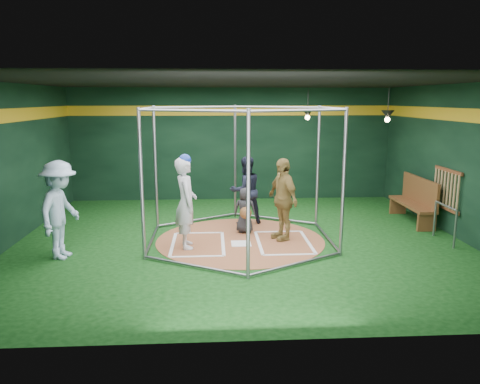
{
  "coord_description": "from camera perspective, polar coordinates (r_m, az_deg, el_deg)",
  "views": [
    {
      "loc": [
        -0.61,
        -10.17,
        3.15
      ],
      "look_at": [
        0.0,
        0.1,
        1.1
      ],
      "focal_mm": 35.0,
      "sensor_mm": 36.0,
      "label": 1
    }
  ],
  "objects": [
    {
      "name": "bat_rack",
      "position": [
        12.12,
        23.85,
        0.31
      ],
      "size": [
        0.07,
        1.25,
        0.98
      ],
      "color": "brown",
      "rests_on": "room_shell"
    },
    {
      "name": "batter_box_left",
      "position": [
        10.41,
        -5.14,
        -6.29
      ],
      "size": [
        1.17,
        1.77,
        0.01
      ],
      "color": "white",
      "rests_on": "clay_disc"
    },
    {
      "name": "pendant_lamp_far",
      "position": [
        13.02,
        17.55,
        8.95
      ],
      "size": [
        0.34,
        0.34,
        0.9
      ],
      "color": "black",
      "rests_on": "room_shell"
    },
    {
      "name": "visitor_leopard",
      "position": [
        10.56,
        5.2,
        -0.86
      ],
      "size": [
        0.84,
        1.18,
        1.86
      ],
      "primitive_type": "imported",
      "rotation": [
        0.0,
        0.0,
        -1.18
      ],
      "color": "tan",
      "rests_on": "clay_disc"
    },
    {
      "name": "steel_railing",
      "position": [
        11.37,
        23.73,
        -2.84
      ],
      "size": [
        0.05,
        0.99,
        0.85
      ],
      "color": "gray",
      "rests_on": "ground"
    },
    {
      "name": "clay_disc",
      "position": [
        10.67,
        0.03,
        -5.88
      ],
      "size": [
        3.8,
        3.8,
        0.01
      ],
      "primitive_type": "cylinder",
      "color": "#975836",
      "rests_on": "ground"
    },
    {
      "name": "catcher_figure",
      "position": [
        11.1,
        0.61,
        -2.26
      ],
      "size": [
        0.61,
        0.63,
        1.09
      ],
      "color": "black",
      "rests_on": "clay_disc"
    },
    {
      "name": "umpire",
      "position": [
        11.84,
        0.68,
        0.19
      ],
      "size": [
        1.02,
        0.92,
        1.73
      ],
      "primitive_type": "imported",
      "rotation": [
        0.0,
        0.0,
        3.53
      ],
      "color": "black",
      "rests_on": "clay_disc"
    },
    {
      "name": "dugout_bench",
      "position": [
        12.94,
        20.62,
        -0.84
      ],
      "size": [
        0.47,
        2.0,
        1.17
      ],
      "color": "brown",
      "rests_on": "ground"
    },
    {
      "name": "home_plate",
      "position": [
        10.38,
        0.13,
        -6.3
      ],
      "size": [
        0.43,
        0.43,
        0.01
      ],
      "primitive_type": "cube",
      "color": "white",
      "rests_on": "clay_disc"
    },
    {
      "name": "bystander_blue",
      "position": [
        9.95,
        -21.08,
        -2.06
      ],
      "size": [
        0.94,
        1.38,
        1.97
      ],
      "primitive_type": "imported",
      "rotation": [
        0.0,
        0.0,
        1.4
      ],
      "color": "#ADC9E5",
      "rests_on": "ground"
    },
    {
      "name": "room_shell",
      "position": [
        10.29,
        0.03,
        3.47
      ],
      "size": [
        10.1,
        9.1,
        3.53
      ],
      "color": "black",
      "rests_on": "ground"
    },
    {
      "name": "batter_figure",
      "position": [
        9.99,
        -6.62,
        -1.19
      ],
      "size": [
        0.57,
        0.77,
        2.02
      ],
      "color": "silver",
      "rests_on": "clay_disc"
    },
    {
      "name": "pendant_lamp_near",
      "position": [
        14.06,
        8.24,
        9.49
      ],
      "size": [
        0.34,
        0.34,
        0.9
      ],
      "color": "black",
      "rests_on": "room_shell"
    },
    {
      "name": "batter_box_right",
      "position": [
        10.52,
        5.31,
        -6.11
      ],
      "size": [
        1.17,
        1.77,
        0.01
      ],
      "color": "white",
      "rests_on": "clay_disc"
    },
    {
      "name": "batting_cage",
      "position": [
        10.32,
        0.03,
        2.07
      ],
      "size": [
        4.05,
        4.67,
        3.0
      ],
      "color": "gray",
      "rests_on": "ground"
    }
  ]
}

